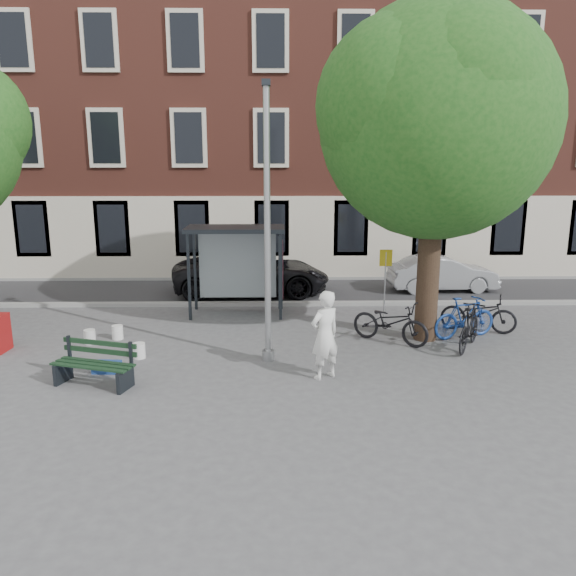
# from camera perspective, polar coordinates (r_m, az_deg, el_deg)

# --- Properties ---
(ground) EXTENTS (90.00, 90.00, 0.00)m
(ground) POSITION_cam_1_polar(r_m,az_deg,el_deg) (13.02, -2.01, -7.32)
(ground) COLOR #4C4C4F
(ground) RESTS_ON ground
(road) EXTENTS (40.00, 4.00, 0.01)m
(road) POSITION_cam_1_polar(r_m,az_deg,el_deg) (19.74, -1.68, -0.33)
(road) COLOR #28282B
(road) RESTS_ON ground
(curb_near) EXTENTS (40.00, 0.25, 0.12)m
(curb_near) POSITION_cam_1_polar(r_m,az_deg,el_deg) (17.79, -1.75, -1.61)
(curb_near) COLOR gray
(curb_near) RESTS_ON ground
(curb_far) EXTENTS (40.00, 0.25, 0.12)m
(curb_far) POSITION_cam_1_polar(r_m,az_deg,el_deg) (21.68, -1.63, 1.00)
(curb_far) COLOR gray
(curb_far) RESTS_ON ground
(building_row) EXTENTS (30.00, 8.00, 14.00)m
(building_row) POSITION_cam_1_polar(r_m,az_deg,el_deg) (25.36, -1.64, 18.46)
(building_row) COLOR brown
(building_row) RESTS_ON ground
(lamppost) EXTENTS (0.28, 0.35, 6.11)m
(lamppost) POSITION_cam_1_polar(r_m,az_deg,el_deg) (12.35, -2.11, 4.90)
(lamppost) COLOR #9EA0A3
(lamppost) RESTS_ON ground
(tree_right) EXTENTS (5.76, 5.60, 8.20)m
(tree_right) POSITION_cam_1_polar(r_m,az_deg,el_deg) (14.18, 15.11, 16.97)
(tree_right) COLOR black
(tree_right) RESTS_ON ground
(bus_shelter) EXTENTS (2.85, 1.45, 2.62)m
(bus_shelter) POSITION_cam_1_polar(r_m,az_deg,el_deg) (16.56, -3.94, 3.85)
(bus_shelter) COLOR #1E2328
(bus_shelter) RESTS_ON ground
(painter) EXTENTS (0.82, 0.75, 1.89)m
(painter) POSITION_cam_1_polar(r_m,az_deg,el_deg) (11.72, 3.77, -4.78)
(painter) COLOR white
(painter) RESTS_ON ground
(bench) EXTENTS (1.79, 1.03, 0.88)m
(bench) POSITION_cam_1_polar(r_m,az_deg,el_deg) (12.15, -19.05, -7.51)
(bench) COLOR #1E2328
(bench) RESTS_ON ground
(bike_a) EXTENTS (2.07, 1.35, 1.03)m
(bike_a) POSITION_cam_1_polar(r_m,az_deg,el_deg) (15.84, 18.78, -2.40)
(bike_a) COLOR black
(bike_a) RESTS_ON ground
(bike_b) EXTENTS (1.89, 1.10, 1.10)m
(bike_b) POSITION_cam_1_polar(r_m,az_deg,el_deg) (15.14, 17.52, -2.86)
(bike_b) COLOR navy
(bike_b) RESTS_ON ground
(bike_c) EXTENTS (2.06, 1.77, 1.07)m
(bike_c) POSITION_cam_1_polar(r_m,az_deg,el_deg) (14.30, 10.35, -3.43)
(bike_c) COLOR black
(bike_c) RESTS_ON ground
(bike_d) EXTENTS (1.40, 1.85, 1.11)m
(bike_d) POSITION_cam_1_polar(r_m,az_deg,el_deg) (14.29, 17.95, -3.78)
(bike_d) COLOR black
(bike_d) RESTS_ON ground
(car_dark) EXTENTS (5.46, 2.79, 1.48)m
(car_dark) POSITION_cam_1_polar(r_m,az_deg,el_deg) (19.29, -3.74, 1.56)
(car_dark) COLOR black
(car_dark) RESTS_ON ground
(car_silver) EXTENTS (3.83, 1.53, 1.24)m
(car_silver) POSITION_cam_1_polar(r_m,az_deg,el_deg) (20.46, 15.39, 1.44)
(car_silver) COLOR #929499
(car_silver) RESTS_ON ground
(blue_crate) EXTENTS (0.57, 0.43, 0.20)m
(blue_crate) POSITION_cam_1_polar(r_m,az_deg,el_deg) (12.93, -17.91, -7.64)
(blue_crate) COLOR navy
(blue_crate) RESTS_ON ground
(bucket_a) EXTENTS (0.35, 0.35, 0.36)m
(bucket_a) POSITION_cam_1_polar(r_m,az_deg,el_deg) (14.94, -19.49, -4.69)
(bucket_a) COLOR silver
(bucket_a) RESTS_ON ground
(bucket_b) EXTENTS (0.36, 0.36, 0.36)m
(bucket_b) POSITION_cam_1_polar(r_m,az_deg,el_deg) (13.53, -14.88, -6.17)
(bucket_b) COLOR white
(bucket_b) RESTS_ON ground
(bucket_c) EXTENTS (0.28, 0.28, 0.36)m
(bucket_c) POSITION_cam_1_polar(r_m,az_deg,el_deg) (15.09, -16.93, -4.33)
(bucket_c) COLOR white
(bucket_c) RESTS_ON ground
(notice_sign) EXTENTS (0.35, 0.04, 2.06)m
(notice_sign) POSITION_cam_1_polar(r_m,az_deg,el_deg) (16.02, 9.87, 1.96)
(notice_sign) COLOR #9EA0A3
(notice_sign) RESTS_ON ground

